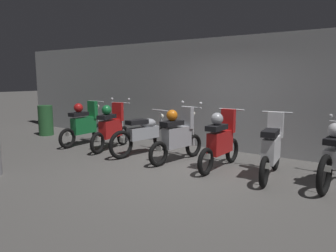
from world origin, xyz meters
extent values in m
plane|color=#565451|center=(0.00, 0.00, 0.00)|extent=(80.00, 80.00, 0.00)
cube|color=#9EA0A3|center=(0.00, 2.48, 1.40)|extent=(16.00, 0.30, 2.80)
torus|color=black|center=(-3.58, 1.33, 0.27)|extent=(0.11, 0.53, 0.53)
torus|color=black|center=(-3.55, 0.18, 0.27)|extent=(0.11, 0.53, 0.53)
cube|color=#197238|center=(-3.57, 0.76, 0.54)|extent=(0.24, 0.74, 0.44)
cube|color=#197238|center=(-3.58, 1.10, 0.94)|extent=(0.28, 0.13, 0.48)
cube|color=black|center=(-3.56, 0.60, 0.85)|extent=(0.26, 0.53, 0.10)
cylinder|color=#B7BABF|center=(-3.58, 1.24, 1.16)|extent=(0.56, 0.05, 0.04)
cylinder|color=#B7BABF|center=(-3.58, 1.29, 0.69)|extent=(0.06, 0.15, 0.85)
sphere|color=silver|center=(-3.58, 1.29, 1.01)|extent=(0.12, 0.12, 0.12)
cube|color=white|center=(-3.55, 0.21, 0.36)|extent=(0.16, 0.02, 0.10)
sphere|color=red|center=(-3.56, 0.60, 1.02)|extent=(0.24, 0.24, 0.24)
torus|color=black|center=(-2.65, 1.32, 0.27)|extent=(0.19, 0.54, 0.53)
torus|color=black|center=(-2.44, 0.19, 0.27)|extent=(0.19, 0.54, 0.53)
cube|color=red|center=(-2.55, 0.76, 0.54)|extent=(0.35, 0.76, 0.44)
cube|color=red|center=(-2.61, 1.09, 0.94)|extent=(0.30, 0.17, 0.48)
cube|color=black|center=(-2.52, 0.60, 0.85)|extent=(0.33, 0.56, 0.10)
cylinder|color=#B7BABF|center=(-2.64, 1.23, 1.16)|extent=(0.56, 0.14, 0.04)
sphere|color=#B7BABF|center=(-2.89, 1.18, 1.26)|extent=(0.07, 0.07, 0.07)
sphere|color=#B7BABF|center=(-2.38, 1.28, 1.26)|extent=(0.07, 0.07, 0.07)
cylinder|color=#B7BABF|center=(-2.65, 1.28, 0.69)|extent=(0.08, 0.16, 0.85)
sphere|color=silver|center=(-2.65, 1.28, 1.01)|extent=(0.12, 0.12, 0.12)
cube|color=white|center=(-2.44, 0.21, 0.36)|extent=(0.16, 0.04, 0.10)
sphere|color=#197238|center=(-2.52, 0.60, 1.02)|extent=(0.24, 0.24, 0.24)
torus|color=black|center=(-1.40, 1.44, 0.33)|extent=(0.21, 0.66, 0.65)
torus|color=black|center=(-1.65, 0.16, 0.33)|extent=(0.21, 0.66, 0.65)
cube|color=#9EA0A8|center=(-1.53, 0.80, 0.52)|extent=(0.38, 0.86, 0.28)
ellipsoid|color=#9EA0A8|center=(-1.50, 0.96, 0.73)|extent=(0.34, 0.48, 0.22)
cube|color=black|center=(-1.56, 0.62, 0.80)|extent=(0.34, 0.56, 0.10)
cylinder|color=#B7BABF|center=(-1.42, 1.34, 1.02)|extent=(0.56, 0.14, 0.04)
cylinder|color=#B7BABF|center=(-1.41, 1.39, 0.65)|extent=(0.09, 0.17, 0.65)
sphere|color=silver|center=(-1.41, 1.39, 0.87)|extent=(0.12, 0.12, 0.12)
cube|color=white|center=(-1.65, 0.19, 0.43)|extent=(0.16, 0.04, 0.10)
torus|color=black|center=(-0.42, 1.27, 0.27)|extent=(0.17, 0.54, 0.53)
torus|color=black|center=(-0.60, 0.13, 0.27)|extent=(0.17, 0.54, 0.53)
cube|color=#9EA0A8|center=(-0.51, 0.70, 0.54)|extent=(0.33, 0.76, 0.44)
cube|color=#9EA0A8|center=(-0.46, 1.04, 0.94)|extent=(0.29, 0.16, 0.48)
cube|color=black|center=(-0.53, 0.54, 0.85)|extent=(0.32, 0.55, 0.10)
cylinder|color=#B7BABF|center=(-0.44, 1.18, 1.16)|extent=(0.56, 0.12, 0.04)
sphere|color=#B7BABF|center=(-0.69, 1.22, 1.26)|extent=(0.07, 0.07, 0.07)
sphere|color=#B7BABF|center=(-0.18, 1.14, 1.26)|extent=(0.07, 0.07, 0.07)
cylinder|color=#B7BABF|center=(-0.43, 1.23, 0.69)|extent=(0.08, 0.15, 0.85)
sphere|color=silver|center=(-0.43, 1.23, 1.01)|extent=(0.12, 0.12, 0.12)
cube|color=white|center=(-0.59, 0.16, 0.36)|extent=(0.16, 0.04, 0.10)
sphere|color=orange|center=(-0.53, 0.54, 1.02)|extent=(0.24, 0.24, 0.24)
torus|color=black|center=(0.52, 1.28, 0.27)|extent=(0.10, 0.53, 0.53)
torus|color=black|center=(0.49, 0.13, 0.27)|extent=(0.10, 0.53, 0.53)
cube|color=red|center=(0.51, 0.71, 0.54)|extent=(0.24, 0.74, 0.44)
cube|color=red|center=(0.52, 1.05, 0.94)|extent=(0.28, 0.13, 0.48)
cube|color=black|center=(0.51, 0.55, 0.85)|extent=(0.25, 0.53, 0.10)
cylinder|color=#B7BABF|center=(0.52, 1.19, 1.16)|extent=(0.56, 0.05, 0.04)
cylinder|color=#B7BABF|center=(0.52, 1.24, 0.69)|extent=(0.06, 0.15, 0.85)
sphere|color=silver|center=(0.52, 1.24, 1.01)|extent=(0.12, 0.12, 0.12)
cube|color=white|center=(0.50, 0.16, 0.36)|extent=(0.16, 0.02, 0.10)
sphere|color=#9EA0A8|center=(0.51, 0.55, 1.02)|extent=(0.24, 0.24, 0.24)
torus|color=black|center=(1.46, 1.25, 0.27)|extent=(0.15, 0.54, 0.53)
torus|color=black|center=(1.60, 0.10, 0.27)|extent=(0.15, 0.54, 0.53)
cube|color=silver|center=(1.53, 0.68, 0.54)|extent=(0.31, 0.76, 0.44)
cube|color=silver|center=(1.49, 1.02, 0.94)|extent=(0.29, 0.15, 0.48)
cube|color=black|center=(1.55, 0.52, 0.85)|extent=(0.30, 0.54, 0.10)
cylinder|color=#B7BABF|center=(1.47, 1.16, 1.16)|extent=(0.56, 0.10, 0.04)
cylinder|color=#B7BABF|center=(1.47, 1.20, 0.69)|extent=(0.07, 0.15, 0.85)
sphere|color=silver|center=(1.47, 1.20, 1.01)|extent=(0.12, 0.12, 0.12)
cube|color=white|center=(1.59, 0.13, 0.36)|extent=(0.16, 0.03, 0.10)
torus|color=black|center=(2.48, 0.26, 0.33)|extent=(0.16, 0.66, 0.65)
cube|color=silver|center=(2.55, 0.90, 0.52)|extent=(0.31, 0.85, 0.28)
cube|color=black|center=(2.53, 0.72, 0.80)|extent=(0.29, 0.54, 0.10)
sphere|color=#B7BABF|center=(2.35, 1.47, 1.12)|extent=(0.07, 0.07, 0.07)
cube|color=white|center=(2.48, 0.28, 0.43)|extent=(0.16, 0.03, 0.10)
sphere|color=silver|center=(2.53, 0.72, 0.97)|extent=(0.24, 0.24, 0.24)
cylinder|color=#26592D|center=(-5.72, 1.07, 0.47)|extent=(0.45, 0.45, 0.95)
camera|label=1|loc=(3.16, -4.99, 1.79)|focal=34.01mm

